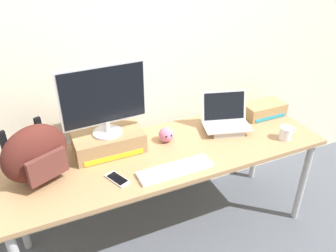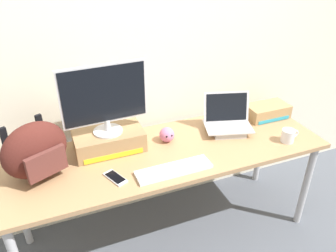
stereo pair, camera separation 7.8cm
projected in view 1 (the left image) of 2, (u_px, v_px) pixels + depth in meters
ground_plane at (168, 231)px, 2.52m from camera, size 20.00×20.00×0.00m
back_wall at (141, 47)px, 2.22m from camera, size 7.00×0.10×2.60m
desk at (168, 158)px, 2.19m from camera, size 2.08×0.68×0.74m
toner_box_yellow at (109, 142)px, 2.12m from camera, size 0.44×0.25×0.13m
desktop_monitor at (104, 99)px, 1.97m from camera, size 0.53×0.18×0.45m
open_laptop at (225, 123)px, 2.36m from camera, size 0.37×0.30×0.26m
external_keyboard at (176, 169)px, 1.96m from camera, size 0.46×0.13×0.02m
messenger_backpack at (35, 154)px, 1.83m from camera, size 0.43×0.34×0.33m
coffee_mug at (286, 133)px, 2.25m from camera, size 0.13×0.09×0.09m
cell_phone at (117, 179)px, 1.89m from camera, size 0.12×0.17×0.01m
plush_toy at (166, 135)px, 2.22m from camera, size 0.10×0.10×0.10m
toner_box_cyan at (263, 109)px, 2.55m from camera, size 0.32×0.18×0.10m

